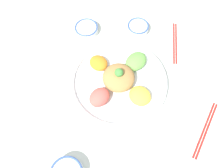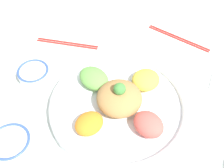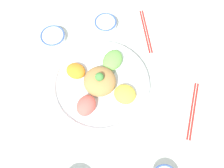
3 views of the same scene
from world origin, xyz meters
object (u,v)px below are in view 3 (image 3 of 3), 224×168
Objects in this scene: chopsticks_pair_near at (193,110)px; rice_bowl_blue at (106,24)px; salad_platter at (100,84)px; serving_spoon_extra at (209,62)px; serving_spoon_main at (145,147)px; sauce_bowl_dark at (53,37)px; chopsticks_pair_far at (146,31)px.

rice_bowl_blue is at bearing 55.89° from chopsticks_pair_near.
rice_bowl_blue is (-0.04, -0.27, -0.00)m from salad_platter.
serving_spoon_extra is at bearing 152.83° from rice_bowl_blue.
chopsticks_pair_near is at bearing 37.72° from serving_spoon_main.
salad_platter is 1.72× the size of chopsticks_pair_near.
salad_platter is 0.45m from serving_spoon_extra.
serving_spoon_extra is at bearing 165.54° from sauce_bowl_dark.
sauce_bowl_dark reaches higher than serving_spoon_extra.
sauce_bowl_dark reaches higher than serving_spoon_main.
rice_bowl_blue reaches higher than chopsticks_pair_near.
rice_bowl_blue is 0.23m from sauce_bowl_dark.
chopsticks_pair_near is (-0.30, 0.40, -0.02)m from rice_bowl_blue.
salad_platter reaches higher than sauce_bowl_dark.
serving_spoon_extra is (-0.62, 0.16, -0.01)m from sauce_bowl_dark.
salad_platter reaches higher than chopsticks_pair_near.
rice_bowl_blue is 0.50m from chopsticks_pair_near.
chopsticks_pair_near reaches higher than serving_spoon_extra.
sauce_bowl_dark is at bearing -51.74° from salad_platter.
serving_spoon_main is 0.92× the size of serving_spoon_extra.
serving_spoon_main is (0.07, 0.48, -0.00)m from chopsticks_pair_far.
sauce_bowl_dark is at bearing 87.38° from chopsticks_pair_far.
chopsticks_pair_near is at bearing -20.73° from serving_spoon_extra.
rice_bowl_blue is 0.44× the size of chopsticks_pair_far.
serving_spoon_extra is (-0.30, -0.31, 0.00)m from serving_spoon_main.
sauce_bowl_dark is 0.63m from chopsticks_pair_near.
serving_spoon_main is (-0.32, 0.47, -0.01)m from sauce_bowl_dark.
sauce_bowl_dark is 0.46× the size of chopsticks_pair_near.
chopsticks_pair_near is 1.86× the size of serving_spoon_main.
chopsticks_pair_far reaches higher than serving_spoon_main.
sauce_bowl_dark is at bearing 131.01° from serving_spoon_main.
chopsticks_pair_near is 0.23m from serving_spoon_main.
rice_bowl_blue is 0.92× the size of sauce_bowl_dark.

